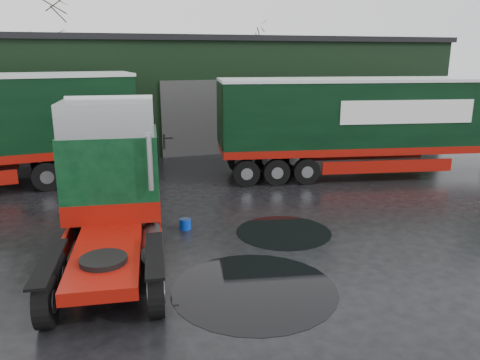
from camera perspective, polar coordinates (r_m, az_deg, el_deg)
name	(u,v)px	position (r m, az deg, el deg)	size (l,w,h in m)	color
ground	(247,268)	(12.25, 0.83, -10.65)	(100.00, 100.00, 0.00)	black
warehouse	(177,89)	(31.03, -7.66, 10.98)	(32.40, 12.40, 6.30)	black
hero_tractor	(106,192)	(11.81, -15.98, -1.39)	(2.85, 6.72, 4.18)	#0A3318
lorry_right	(364,127)	(21.54, 14.89, 6.22)	(2.87, 16.58, 4.36)	silver
wash_bucket	(185,224)	(14.82, -6.69, -5.35)	(0.36, 0.36, 0.34)	#0833BC
tree_back_a	(52,61)	(40.53, -21.95, 13.26)	(4.40, 4.40, 9.50)	black
tree_back_b	(245,72)	(42.69, 0.67, 13.01)	(4.40, 4.40, 7.50)	black
puddle_0	(254,289)	(11.23, 1.73, -13.18)	(3.91, 3.91, 0.01)	black
puddle_1	(284,232)	(14.61, 5.33, -6.32)	(2.94, 2.94, 0.01)	black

